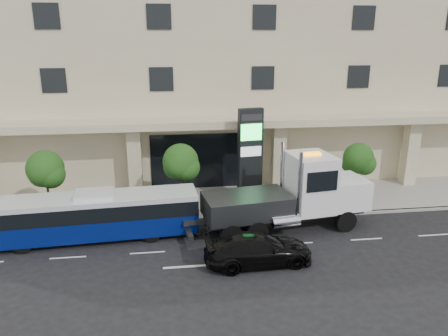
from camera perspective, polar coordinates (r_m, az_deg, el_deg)
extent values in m
plane|color=black|center=(24.91, -0.50, -8.84)|extent=(120.00, 120.00, 0.00)
cube|color=gray|center=(29.44, -1.70, -4.51)|extent=(120.00, 6.00, 0.15)
cube|color=gray|center=(26.68, -1.03, -6.84)|extent=(120.00, 0.30, 0.15)
cube|color=#BCAC8D|center=(37.88, -3.53, 15.64)|extent=(60.00, 15.00, 20.00)
cube|color=#BCAC8D|center=(29.73, -2.14, 6.00)|extent=(60.00, 2.80, 0.50)
cube|color=black|center=(31.58, -2.29, 0.96)|extent=(8.00, 0.12, 4.00)
cube|color=#BCAC8D|center=(30.30, -11.55, 0.81)|extent=(0.90, 0.90, 4.90)
cube|color=#BCAC8D|center=(31.18, 7.10, 1.49)|extent=(0.90, 0.90, 4.90)
cube|color=#BCAC8D|center=(35.03, 23.16, 1.95)|extent=(0.90, 0.90, 4.90)
cylinder|color=#422B19|center=(28.43, -21.93, -3.40)|extent=(0.14, 0.14, 2.80)
sphere|color=#214213|center=(27.92, -22.32, -0.09)|extent=(2.20, 2.20, 2.20)
sphere|color=#214213|center=(27.73, -21.65, -0.81)|extent=(1.65, 1.65, 1.65)
sphere|color=#214213|center=(28.29, -22.72, -0.77)|extent=(1.54, 1.54, 1.54)
cylinder|color=#422B19|center=(27.47, -5.59, -2.75)|extent=(0.14, 0.14, 2.94)
sphere|color=#214213|center=(26.92, -5.69, 0.88)|extent=(2.20, 2.20, 2.20)
sphere|color=#214213|center=(26.83, -4.91, 0.10)|extent=(1.65, 1.65, 1.65)
sphere|color=#214213|center=(27.22, -6.31, 0.12)|extent=(1.54, 1.54, 1.54)
cylinder|color=#422B19|center=(30.09, 16.88, -1.86)|extent=(0.14, 0.14, 2.73)
sphere|color=#214213|center=(29.61, 17.15, 1.21)|extent=(2.00, 2.00, 2.00)
sphere|color=#214213|center=(29.67, 17.87, 0.55)|extent=(1.50, 1.50, 1.50)
sphere|color=#214213|center=(29.77, 16.41, 0.58)|extent=(1.40, 1.40, 1.40)
cylinder|color=black|center=(25.12, -24.80, -9.13)|extent=(0.93, 0.34, 0.92)
cylinder|color=black|center=(26.83, -23.91, -7.36)|extent=(0.93, 0.34, 0.92)
cylinder|color=black|center=(24.36, -9.39, -8.52)|extent=(0.93, 0.34, 0.92)
cylinder|color=black|center=(26.11, -9.57, -6.73)|extent=(0.93, 0.34, 0.92)
cube|color=#05145C|center=(25.19, -16.26, -7.09)|extent=(11.13, 3.03, 1.10)
cube|color=black|center=(24.82, -16.44, -5.05)|extent=(11.14, 3.07, 0.83)
cube|color=silver|center=(24.63, -16.55, -3.86)|extent=(11.13, 3.03, 0.28)
cube|color=silver|center=(24.53, -16.60, -3.26)|extent=(2.11, 1.60, 0.28)
cube|color=#2D3033|center=(25.42, -3.76, -7.31)|extent=(0.29, 2.30, 0.28)
cube|color=#2D3033|center=(25.62, 8.10, -6.06)|extent=(9.63, 2.44, 0.45)
cube|color=white|center=(26.84, 15.39, -2.98)|extent=(2.59, 2.87, 1.69)
cube|color=silver|center=(27.42, 17.41, -2.74)|extent=(0.39, 2.24, 1.35)
cube|color=white|center=(25.54, 11.17, -1.84)|extent=(2.62, 3.10, 3.26)
cube|color=black|center=(25.87, 13.35, -0.56)|extent=(0.44, 2.46, 1.35)
cylinder|color=silver|center=(23.87, 9.85, -2.38)|extent=(0.23, 0.23, 3.82)
cylinder|color=silver|center=(26.01, 7.56, -0.66)|extent=(0.23, 0.23, 3.82)
cube|color=#2D3033|center=(24.48, 2.95, -4.88)|extent=(5.05, 3.33, 1.24)
cube|color=#2D3033|center=(24.09, -3.23, -7.01)|extent=(1.83, 0.56, 0.25)
cube|color=#2D3033|center=(24.15, -4.79, -8.14)|extent=(0.56, 2.04, 0.20)
cube|color=orange|center=(25.05, 11.38, 1.82)|extent=(1.06, 0.53, 0.16)
cylinder|color=black|center=(26.17, 15.61, -6.70)|extent=(1.28, 0.53, 1.24)
cylinder|color=black|center=(28.05, 13.16, -4.89)|extent=(1.28, 0.53, 1.24)
cylinder|color=black|center=(23.98, 4.32, -8.33)|extent=(1.28, 0.53, 1.24)
cylinder|color=black|center=(26.01, 2.57, -6.20)|extent=(1.28, 0.53, 1.24)
cylinder|color=black|center=(23.56, 0.93, -8.76)|extent=(1.28, 0.53, 1.24)
cylinder|color=black|center=(25.63, -0.56, -6.55)|extent=(1.28, 0.53, 1.24)
imported|color=black|center=(21.86, 4.50, -10.51)|extent=(5.45, 2.46, 1.55)
cube|color=black|center=(28.37, 3.42, 1.50)|extent=(1.63, 0.74, 6.29)
cube|color=#28F356|center=(27.69, 3.59, 4.69)|extent=(1.36, 0.25, 1.05)
cube|color=silver|center=(27.99, 3.55, 2.17)|extent=(1.36, 0.25, 0.63)
cube|color=#262628|center=(27.51, 3.63, 6.61)|extent=(1.36, 0.25, 0.42)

